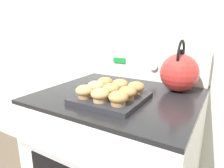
{
  "coord_description": "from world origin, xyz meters",
  "views": [
    {
      "loc": [
        0.45,
        -0.48,
        1.23
      ],
      "look_at": [
        -0.0,
        0.28,
        0.97
      ],
      "focal_mm": 32.0,
      "sensor_mm": 36.0,
      "label": 1
    }
  ],
  "objects_px": {
    "muffin_r2_c0": "(105,83)",
    "muffin_r0_c2": "(118,98)",
    "muffin_pan": "(111,98)",
    "muffin_r0_c1": "(100,95)",
    "stove_range": "(120,168)",
    "muffin_r1_c2": "(127,93)",
    "muffin_r2_c1": "(120,85)",
    "muffin_r1_c0": "(96,87)",
    "muffin_r1_c1": "(111,90)",
    "muffin_r2_c2": "(136,88)",
    "muffin_r0_c0": "(85,91)",
    "tea_kettle": "(179,72)"
  },
  "relations": [
    {
      "from": "muffin_r2_c0",
      "to": "muffin_r0_c2",
      "type": "bearing_deg",
      "value": -44.88
    },
    {
      "from": "muffin_pan",
      "to": "muffin_r0_c1",
      "type": "relative_size",
      "value": 3.71
    },
    {
      "from": "stove_range",
      "to": "muffin_r2_c0",
      "type": "relative_size",
      "value": 11.6
    },
    {
      "from": "muffin_r1_c2",
      "to": "muffin_r2_c1",
      "type": "distance_m",
      "value": 0.12
    },
    {
      "from": "muffin_pan",
      "to": "muffin_r0_c1",
      "type": "height_order",
      "value": "muffin_r0_c1"
    },
    {
      "from": "muffin_r1_c0",
      "to": "muffin_r1_c1",
      "type": "distance_m",
      "value": 0.08
    },
    {
      "from": "muffin_r1_c1",
      "to": "muffin_r2_c1",
      "type": "bearing_deg",
      "value": 89.73
    },
    {
      "from": "muffin_r2_c1",
      "to": "muffin_r1_c2",
      "type": "bearing_deg",
      "value": -46.2
    },
    {
      "from": "muffin_r2_c2",
      "to": "stove_range",
      "type": "bearing_deg",
      "value": 159.18
    },
    {
      "from": "muffin_r1_c2",
      "to": "muffin_r2_c0",
      "type": "xyz_separation_m",
      "value": [
        -0.17,
        0.09,
        0.0
      ]
    },
    {
      "from": "muffin_r0_c0",
      "to": "muffin_r1_c2",
      "type": "height_order",
      "value": "same"
    },
    {
      "from": "muffin_pan",
      "to": "muffin_r1_c2",
      "type": "bearing_deg",
      "value": -1.47
    },
    {
      "from": "muffin_r1_c0",
      "to": "muffin_r2_c2",
      "type": "relative_size",
      "value": 1.0
    },
    {
      "from": "muffin_r2_c2",
      "to": "tea_kettle",
      "type": "distance_m",
      "value": 0.26
    },
    {
      "from": "muffin_r1_c0",
      "to": "muffin_r2_c2",
      "type": "distance_m",
      "value": 0.19
    },
    {
      "from": "muffin_pan",
      "to": "muffin_r0_c1",
      "type": "bearing_deg",
      "value": -90.75
    },
    {
      "from": "muffin_r1_c0",
      "to": "muffin_r2_c0",
      "type": "height_order",
      "value": "same"
    },
    {
      "from": "muffin_pan",
      "to": "muffin_r1_c0",
      "type": "height_order",
      "value": "muffin_r1_c0"
    },
    {
      "from": "muffin_r2_c0",
      "to": "tea_kettle",
      "type": "distance_m",
      "value": 0.38
    },
    {
      "from": "muffin_r1_c0",
      "to": "muffin_r2_c2",
      "type": "bearing_deg",
      "value": 26.76
    },
    {
      "from": "muffin_r2_c1",
      "to": "muffin_r0_c1",
      "type": "bearing_deg",
      "value": -90.17
    },
    {
      "from": "stove_range",
      "to": "muffin_pan",
      "type": "xyz_separation_m",
      "value": [
        0.01,
        -0.12,
        0.46
      ]
    },
    {
      "from": "muffin_r0_c1",
      "to": "muffin_r1_c0",
      "type": "distance_m",
      "value": 0.12
    },
    {
      "from": "muffin_r0_c0",
      "to": "muffin_r2_c2",
      "type": "bearing_deg",
      "value": 44.55
    },
    {
      "from": "muffin_pan",
      "to": "muffin_r1_c2",
      "type": "height_order",
      "value": "muffin_r1_c2"
    },
    {
      "from": "muffin_r1_c0",
      "to": "tea_kettle",
      "type": "relative_size",
      "value": 0.3
    },
    {
      "from": "stove_range",
      "to": "muffin_r0_c2",
      "type": "bearing_deg",
      "value": -64.62
    },
    {
      "from": "stove_range",
      "to": "muffin_r0_c0",
      "type": "bearing_deg",
      "value": -109.08
    },
    {
      "from": "muffin_r0_c0",
      "to": "muffin_r1_c1",
      "type": "distance_m",
      "value": 0.12
    },
    {
      "from": "muffin_r1_c2",
      "to": "muffin_pan",
      "type": "bearing_deg",
      "value": 178.53
    },
    {
      "from": "muffin_r0_c2",
      "to": "stove_range",
      "type": "bearing_deg",
      "value": 115.38
    },
    {
      "from": "muffin_pan",
      "to": "muffin_r2_c0",
      "type": "height_order",
      "value": "muffin_r2_c0"
    },
    {
      "from": "muffin_r1_c2",
      "to": "muffin_r2_c0",
      "type": "bearing_deg",
      "value": 152.7
    },
    {
      "from": "stove_range",
      "to": "muffin_r1_c1",
      "type": "distance_m",
      "value": 0.52
    },
    {
      "from": "muffin_r1_c2",
      "to": "muffin_r1_c0",
      "type": "bearing_deg",
      "value": 179.42
    },
    {
      "from": "muffin_r0_c2",
      "to": "muffin_r2_c2",
      "type": "distance_m",
      "value": 0.17
    },
    {
      "from": "muffin_r0_c0",
      "to": "tea_kettle",
      "type": "distance_m",
      "value": 0.49
    },
    {
      "from": "muffin_pan",
      "to": "muffin_r0_c2",
      "type": "bearing_deg",
      "value": -44.97
    },
    {
      "from": "muffin_r1_c1",
      "to": "muffin_r2_c2",
      "type": "height_order",
      "value": "same"
    },
    {
      "from": "muffin_r0_c0",
      "to": "muffin_r2_c0",
      "type": "distance_m",
      "value": 0.17
    },
    {
      "from": "tea_kettle",
      "to": "muffin_r2_c0",
      "type": "bearing_deg",
      "value": -145.66
    },
    {
      "from": "stove_range",
      "to": "muffin_r1_c0",
      "type": "bearing_deg",
      "value": -119.65
    },
    {
      "from": "muffin_r2_c1",
      "to": "tea_kettle",
      "type": "distance_m",
      "value": 0.32
    },
    {
      "from": "muffin_r1_c0",
      "to": "tea_kettle",
      "type": "distance_m",
      "value": 0.43
    },
    {
      "from": "muffin_r0_c0",
      "to": "muffin_r2_c1",
      "type": "xyz_separation_m",
      "value": [
        0.08,
        0.17,
        0.0
      ]
    },
    {
      "from": "muffin_r1_c2",
      "to": "muffin_r1_c1",
      "type": "bearing_deg",
      "value": 179.12
    },
    {
      "from": "muffin_r1_c2",
      "to": "muffin_r2_c1",
      "type": "height_order",
      "value": "same"
    },
    {
      "from": "muffin_r0_c1",
      "to": "muffin_r2_c1",
      "type": "distance_m",
      "value": 0.17
    },
    {
      "from": "muffin_r1_c0",
      "to": "muffin_r2_c2",
      "type": "xyz_separation_m",
      "value": [
        0.17,
        0.08,
        0.0
      ]
    },
    {
      "from": "muffin_r2_c0",
      "to": "muffin_r0_c0",
      "type": "bearing_deg",
      "value": -89.97
    }
  ]
}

